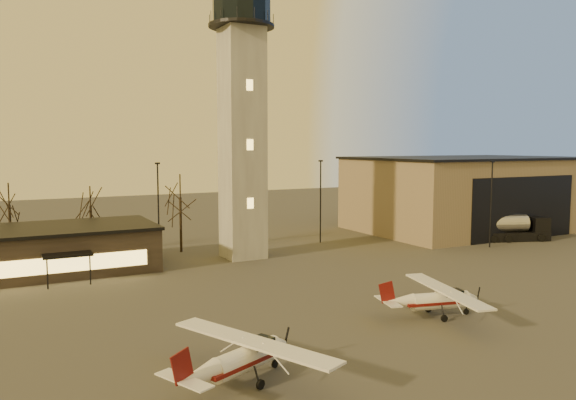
{
  "coord_description": "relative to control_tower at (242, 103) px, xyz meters",
  "views": [
    {
      "loc": [
        -23.16,
        -24.67,
        11.97
      ],
      "look_at": [
        -3.47,
        13.0,
        7.79
      ],
      "focal_mm": 35.0,
      "sensor_mm": 36.0,
      "label": 1
    }
  ],
  "objects": [
    {
      "name": "tree_row",
      "position": [
        -13.7,
        9.16,
        -10.39
      ],
      "size": [
        37.2,
        9.2,
        8.8
      ],
      "color": "black",
      "rests_on": "ground"
    },
    {
      "name": "light_poles",
      "position": [
        0.5,
        1.0,
        -10.92
      ],
      "size": [
        58.5,
        12.25,
        10.14
      ],
      "color": "black",
      "rests_on": "ground"
    },
    {
      "name": "cessna_rear",
      "position": [
        -12.17,
        -29.28,
        -15.33
      ],
      "size": [
        8.47,
        10.2,
        2.91
      ],
      "rotation": [
        0.0,
        0.0,
        0.41
      ],
      "color": "white",
      "rests_on": "ground"
    },
    {
      "name": "ground",
      "position": [
        0.0,
        -30.0,
        -16.33
      ],
      "size": [
        220.0,
        220.0,
        0.0
      ],
      "primitive_type": "plane",
      "color": "#3C3937",
      "rests_on": "ground"
    },
    {
      "name": "fuel_truck",
      "position": [
        34.11,
        -5.99,
        -15.02
      ],
      "size": [
        9.23,
        5.43,
        3.3
      ],
      "rotation": [
        0.0,
        0.0,
        -0.35
      ],
      "color": "black",
      "rests_on": "ground"
    },
    {
      "name": "control_tower",
      "position": [
        0.0,
        0.0,
        0.0
      ],
      "size": [
        6.8,
        6.8,
        32.6
      ],
      "color": "gray",
      "rests_on": "ground"
    },
    {
      "name": "terminal",
      "position": [
        -21.99,
        1.98,
        -14.17
      ],
      "size": [
        25.4,
        12.2,
        4.3
      ],
      "color": "black",
      "rests_on": "ground"
    },
    {
      "name": "cessna_front",
      "position": [
        4.1,
        -25.69,
        -15.38
      ],
      "size": [
        8.03,
        10.04,
        2.77
      ],
      "rotation": [
        0.0,
        0.0,
        -0.24
      ],
      "color": "silver",
      "rests_on": "ground"
    },
    {
      "name": "hangar",
      "position": [
        36.0,
        3.98,
        -11.17
      ],
      "size": [
        30.6,
        20.6,
        10.3
      ],
      "color": "#867157",
      "rests_on": "ground"
    }
  ]
}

